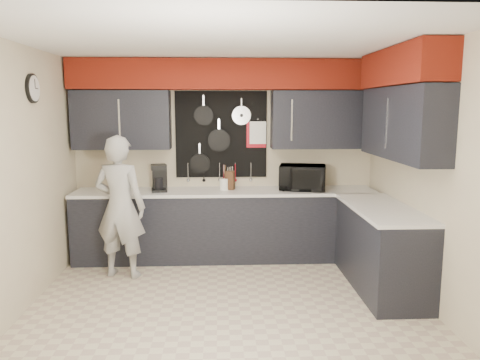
{
  "coord_description": "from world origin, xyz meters",
  "views": [
    {
      "loc": [
        -0.08,
        -4.55,
        2.0
      ],
      "look_at": [
        0.15,
        0.5,
        1.2
      ],
      "focal_mm": 35.0,
      "sensor_mm": 36.0,
      "label": 1
    }
  ],
  "objects_px": {
    "microwave": "(302,177)",
    "knife_block": "(230,180)",
    "coffee_maker": "(159,177)",
    "person": "(120,207)",
    "utensil_crock": "(224,184)"
  },
  "relations": [
    {
      "from": "microwave",
      "to": "knife_block",
      "type": "height_order",
      "value": "microwave"
    },
    {
      "from": "coffee_maker",
      "to": "person",
      "type": "height_order",
      "value": "person"
    },
    {
      "from": "utensil_crock",
      "to": "coffee_maker",
      "type": "height_order",
      "value": "coffee_maker"
    },
    {
      "from": "microwave",
      "to": "person",
      "type": "height_order",
      "value": "person"
    },
    {
      "from": "utensil_crock",
      "to": "person",
      "type": "distance_m",
      "value": 1.38
    },
    {
      "from": "coffee_maker",
      "to": "utensil_crock",
      "type": "bearing_deg",
      "value": -6.62
    },
    {
      "from": "coffee_maker",
      "to": "person",
      "type": "xyz_separation_m",
      "value": [
        -0.39,
        -0.58,
        -0.26
      ]
    },
    {
      "from": "knife_block",
      "to": "utensil_crock",
      "type": "height_order",
      "value": "knife_block"
    },
    {
      "from": "utensil_crock",
      "to": "coffee_maker",
      "type": "xyz_separation_m",
      "value": [
        -0.83,
        -0.06,
        0.1
      ]
    },
    {
      "from": "microwave",
      "to": "knife_block",
      "type": "distance_m",
      "value": 0.94
    },
    {
      "from": "knife_block",
      "to": "utensil_crock",
      "type": "distance_m",
      "value": 0.09
    },
    {
      "from": "coffee_maker",
      "to": "person",
      "type": "bearing_deg",
      "value": -134.62
    },
    {
      "from": "utensil_crock",
      "to": "microwave",
      "type": "bearing_deg",
      "value": -2.63
    },
    {
      "from": "microwave",
      "to": "utensil_crock",
      "type": "height_order",
      "value": "microwave"
    },
    {
      "from": "microwave",
      "to": "knife_block",
      "type": "xyz_separation_m",
      "value": [
        -0.94,
        0.07,
        -0.04
      ]
    }
  ]
}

